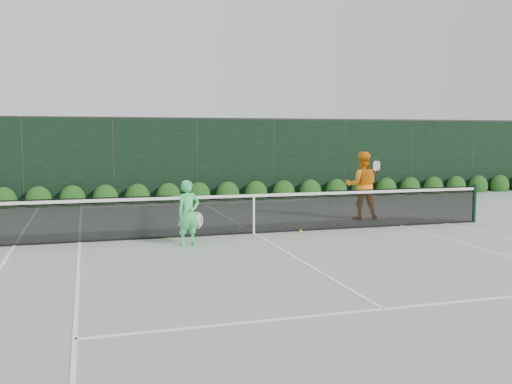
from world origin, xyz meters
name	(u,v)px	position (x,y,z in m)	size (l,w,h in m)	color
ground	(254,234)	(0.00, 0.00, 0.00)	(80.00, 80.00, 0.00)	gray
tennis_net	(253,212)	(-0.02, 0.00, 0.53)	(12.90, 0.10, 1.07)	black
player_woman	(188,213)	(-1.80, -1.01, 0.72)	(0.65, 0.48, 1.44)	#3FD96D
player_man	(362,185)	(3.68, 1.47, 0.97)	(1.13, 1.00, 1.95)	orange
court_lines	(254,233)	(0.00, 0.00, 0.01)	(11.03, 23.83, 0.01)	white
windscreen_fence	(292,181)	(0.00, -2.71, 1.51)	(32.00, 21.07, 3.06)	black
hedge_row	(199,195)	(0.00, 7.15, 0.23)	(31.66, 0.65, 0.94)	#133C10
tennis_balls	(251,235)	(-0.17, -0.32, 0.03)	(3.35, 1.52, 0.07)	#C5EB34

